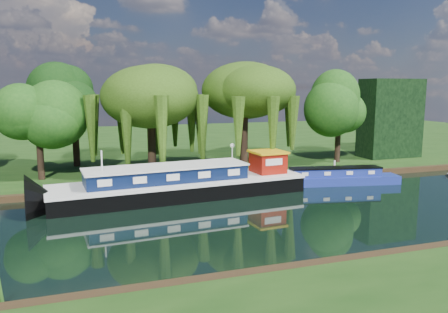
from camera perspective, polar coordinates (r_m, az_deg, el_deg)
name	(u,v)px	position (r m, az deg, el deg)	size (l,w,h in m)	color
ground	(282,213)	(27.05, 7.54, -7.38)	(120.00, 120.00, 0.00)	black
far_bank	(170,143)	(58.90, -7.03, 1.77)	(120.00, 52.00, 0.45)	#14340E
dutch_barge	(183,184)	(30.69, -5.37, -3.57)	(18.03, 5.46, 3.75)	black
narrowboat	(335,178)	(35.61, 14.32, -2.71)	(10.39, 3.58, 1.50)	navy
red_dinghy	(162,194)	(31.76, -8.10, -4.91)	(1.99, 2.78, 0.58)	maroon
willow_left	(151,98)	(37.35, -9.58, 7.52)	(7.18, 7.18, 8.60)	black
willow_right	(244,98)	(38.02, 2.66, 7.58)	(6.98, 6.98, 8.50)	black
tree_far_left	(38,114)	(36.62, -23.18, 5.08)	(4.61, 4.61, 7.43)	black
tree_far_mid	(74,102)	(41.77, -19.04, 6.79)	(5.21, 5.21, 8.52)	black
tree_far_right	(339,108)	(43.28, 14.80, 6.15)	(4.61, 4.61, 7.55)	black
conifer_hedge	(390,118)	(48.25, 20.88, 4.70)	(6.00, 3.00, 8.00)	black
lamppost	(232,150)	(36.22, 1.08, 0.80)	(0.36, 0.36, 2.56)	silver
mooring_posts	(229,173)	(34.19, 0.67, -2.19)	(19.16, 0.16, 1.00)	silver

